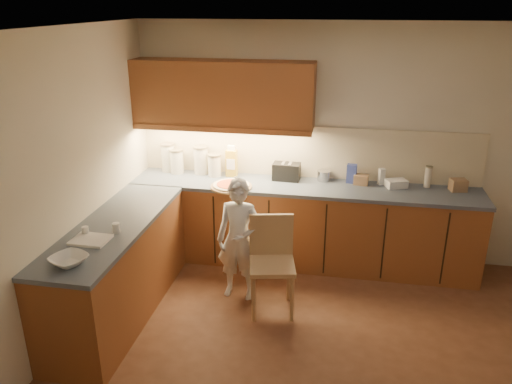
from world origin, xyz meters
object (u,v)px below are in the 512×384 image
(toaster, at_px, (286,172))
(wooden_chair, at_px, (272,257))
(pizza_on_board, at_px, (231,186))
(oil_jug, at_px, (232,162))
(child, at_px, (239,240))

(toaster, bearing_deg, wooden_chair, -86.45)
(pizza_on_board, relative_size, oil_jug, 1.24)
(pizza_on_board, xyz_separation_m, oil_jug, (-0.08, 0.37, 0.14))
(child, height_order, wooden_chair, child)
(child, bearing_deg, pizza_on_board, 113.10)
(pizza_on_board, distance_m, toaster, 0.65)
(wooden_chair, distance_m, oil_jug, 1.39)
(oil_jug, xyz_separation_m, toaster, (0.63, -0.02, -0.07))
(wooden_chair, bearing_deg, toaster, 78.66)
(pizza_on_board, xyz_separation_m, toaster, (0.54, 0.35, 0.08))
(oil_jug, bearing_deg, wooden_chair, -60.12)
(toaster, bearing_deg, oil_jug, -178.60)
(pizza_on_board, distance_m, child, 0.72)
(wooden_chair, xyz_separation_m, oil_jug, (-0.64, 1.11, 0.55))
(wooden_chair, height_order, toaster, toaster)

